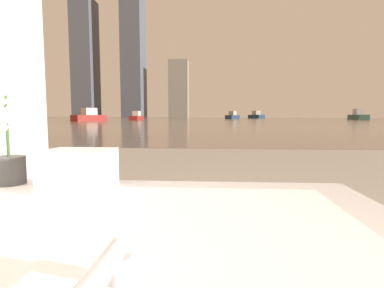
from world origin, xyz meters
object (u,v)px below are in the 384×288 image
object	(u,v)px
faucet_far	(106,272)
towel_stack	(79,170)
harbor_boat_0	(256,116)
potted_orchid	(9,159)

from	to	relation	value
faucet_far	towel_stack	bearing A→B (deg)	117.18
faucet_far	harbor_boat_0	size ratio (longest dim) A/B	0.03
potted_orchid	harbor_boat_0	bearing A→B (deg)	80.93
towel_stack	potted_orchid	bearing A→B (deg)	167.04
harbor_boat_0	faucet_far	bearing A→B (deg)	-98.52
towel_stack	harbor_boat_0	distance (m)	85.02
faucet_far	towel_stack	xyz separation A→B (m)	(-0.36, 0.70, 0.03)
potted_orchid	towel_stack	xyz separation A→B (m)	(0.35, -0.08, -0.03)
faucet_far	towel_stack	distance (m)	0.79
potted_orchid	towel_stack	world-z (taller)	potted_orchid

